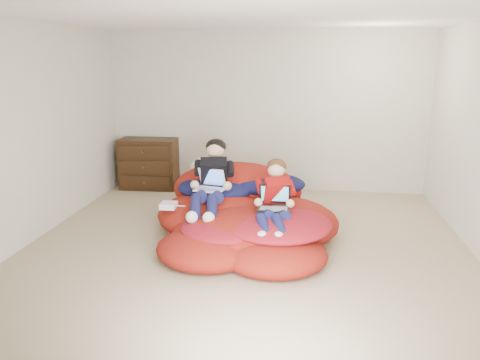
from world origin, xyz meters
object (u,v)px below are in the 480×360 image
(laptop_white, at_px, (211,184))
(laptop_black, at_px, (274,202))
(beanbag_pile, at_px, (245,218))
(dresser, at_px, (149,164))
(older_boy, at_px, (212,177))
(younger_boy, at_px, (275,196))

(laptop_white, distance_m, laptop_black, 0.88)
(beanbag_pile, distance_m, laptop_white, 0.57)
(dresser, distance_m, beanbag_pile, 2.71)
(older_boy, bearing_deg, laptop_white, -90.00)
(dresser, height_order, beanbag_pile, dresser)
(younger_boy, bearing_deg, laptop_white, 156.71)
(beanbag_pile, height_order, laptop_black, beanbag_pile)
(dresser, height_order, laptop_black, dresser)
(beanbag_pile, distance_m, laptop_black, 0.56)
(dresser, xyz_separation_m, laptop_white, (1.41, -1.90, 0.22))
(dresser, relative_size, laptop_white, 2.38)
(older_boy, height_order, laptop_white, older_boy)
(dresser, distance_m, laptop_black, 3.18)
(beanbag_pile, xyz_separation_m, laptop_white, (-0.42, 0.09, 0.38))
(dresser, bearing_deg, beanbag_pile, -47.39)
(younger_boy, bearing_deg, dresser, 134.45)
(laptop_white, bearing_deg, older_boy, 90.00)
(younger_boy, bearing_deg, laptop_black, -90.00)
(younger_boy, xyz_separation_m, laptop_white, (-0.78, 0.34, 0.02))
(older_boy, xyz_separation_m, laptop_black, (0.78, -0.46, -0.14))
(younger_boy, distance_m, laptop_white, 0.85)
(laptop_white, relative_size, laptop_black, 1.13)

